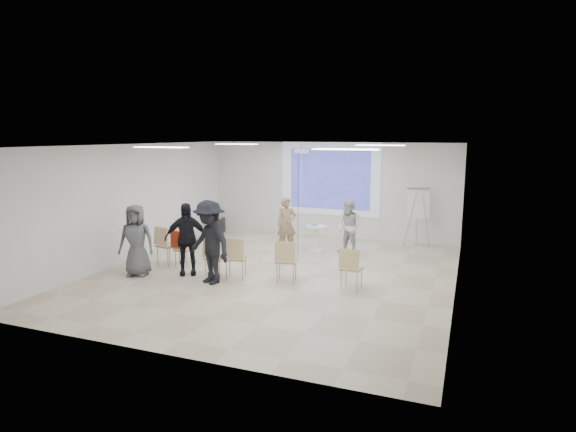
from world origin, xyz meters
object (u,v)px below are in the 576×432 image
(pedestal_table, at_px, (317,237))
(audience_outer, at_px, (136,236))
(av_cart, at_px, (217,223))
(audience_mid, at_px, (209,237))
(chair_right_inner, at_px, (286,258))
(laptop, at_px, (216,256))
(audience_left, at_px, (186,234))
(flipchart_easel, at_px, (418,203))
(chair_right_far, at_px, (351,265))
(chair_left_inner, at_px, (214,255))
(player_left, at_px, (287,221))
(chair_center, at_px, (235,255))
(chair_far_left, at_px, (165,243))
(chair_left_mid, at_px, (183,247))
(player_right, at_px, (349,224))

(pedestal_table, relative_size, audience_outer, 0.40)
(audience_outer, distance_m, av_cart, 5.04)
(audience_mid, distance_m, audience_outer, 1.89)
(chair_right_inner, bearing_deg, laptop, 172.29)
(audience_left, xyz_separation_m, flipchart_easel, (4.71, 4.76, 0.31))
(chair_right_inner, xyz_separation_m, chair_right_far, (1.44, 0.02, -0.03))
(chair_left_inner, distance_m, chair_right_inner, 1.67)
(player_left, distance_m, audience_outer, 4.19)
(audience_left, distance_m, audience_mid, 0.94)
(av_cart, bearing_deg, chair_center, -75.15)
(chair_far_left, xyz_separation_m, laptop, (1.66, -0.40, -0.10))
(audience_left, bearing_deg, chair_center, -29.80)
(chair_far_left, bearing_deg, chair_right_far, 11.69)
(laptop, xyz_separation_m, audience_outer, (-1.78, -0.53, 0.44))
(chair_left_mid, height_order, chair_right_inner, chair_right_inner)
(chair_center, xyz_separation_m, laptop, (-0.50, 0.04, -0.08))
(chair_left_inner, relative_size, audience_left, 0.47)
(chair_far_left, bearing_deg, chair_left_mid, 24.63)
(chair_left_mid, distance_m, chair_center, 1.80)
(player_right, height_order, chair_left_mid, player_right)
(player_left, height_order, audience_mid, audience_mid)
(chair_left_inner, xyz_separation_m, av_cart, (-2.45, 4.53, -0.22))
(chair_right_inner, distance_m, audience_left, 2.45)
(chair_left_inner, bearing_deg, chair_right_inner, 6.06)
(player_left, xyz_separation_m, flipchart_easel, (3.35, 1.80, 0.42))
(player_right, height_order, chair_far_left, player_right)
(chair_right_inner, height_order, audience_outer, audience_outer)
(pedestal_table, xyz_separation_m, audience_mid, (-1.31, -3.59, 0.63))
(audience_mid, distance_m, flipchart_easel, 6.45)
(chair_left_mid, bearing_deg, laptop, -20.67)
(pedestal_table, distance_m, player_right, 1.01)
(chair_left_mid, distance_m, flipchart_easel, 6.73)
(chair_left_mid, height_order, chair_right_far, chair_right_far)
(audience_outer, bearing_deg, flipchart_easel, 24.42)
(chair_right_inner, relative_size, av_cart, 1.36)
(chair_right_inner, xyz_separation_m, laptop, (-1.65, -0.15, -0.07))
(pedestal_table, height_order, chair_right_far, chair_right_far)
(chair_right_far, bearing_deg, chair_left_mid, 179.10)
(pedestal_table, height_order, chair_right_inner, chair_right_inner)
(chair_left_inner, xyz_separation_m, chair_right_far, (3.09, 0.27, -0.01))
(flipchart_easel, bearing_deg, av_cart, 168.35)
(chair_center, distance_m, chair_right_far, 2.61)
(chair_left_mid, distance_m, audience_outer, 1.24)
(player_left, bearing_deg, chair_left_mid, -156.61)
(chair_left_mid, relative_size, av_cart, 1.18)
(pedestal_table, distance_m, chair_right_far, 3.42)
(chair_left_inner, height_order, laptop, chair_left_inner)
(av_cart, bearing_deg, flipchart_easel, -16.04)
(audience_left, bearing_deg, flipchart_easel, 15.06)
(laptop, height_order, audience_left, audience_left)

